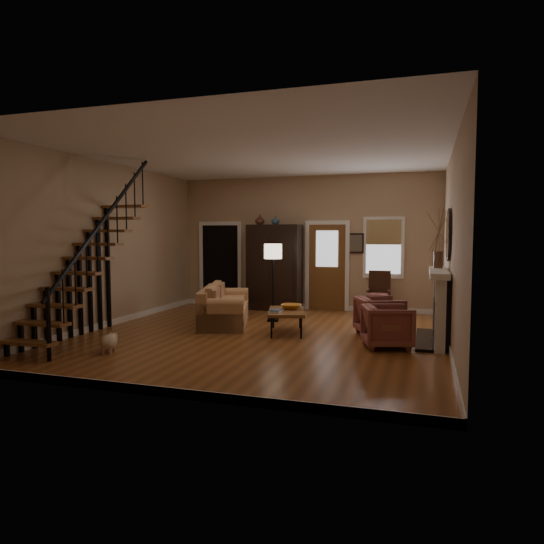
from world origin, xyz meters
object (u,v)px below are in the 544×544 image
(coffee_table, at_px, (286,322))
(armchair_right, at_px, (379,316))
(armoire, at_px, (275,267))
(side_chair, at_px, (379,294))
(sofa, at_px, (225,306))
(armchair_left, at_px, (387,326))
(floor_lamp, at_px, (273,283))

(coffee_table, height_order, armchair_right, armchair_right)
(coffee_table, bearing_deg, armchair_right, 10.11)
(armoire, bearing_deg, side_chair, -4.48)
(sofa, relative_size, armchair_right, 2.59)
(armchair_left, relative_size, side_chair, 0.75)
(armoire, distance_m, coffee_table, 3.04)
(armoire, xyz_separation_m, armchair_right, (2.77, -2.42, -0.69))
(coffee_table, relative_size, armchair_right, 1.44)
(armoire, bearing_deg, sofa, -99.19)
(armchair_right, distance_m, side_chair, 2.24)
(armoire, distance_m, side_chair, 2.61)
(coffee_table, distance_m, side_chair, 2.93)
(armoire, xyz_separation_m, sofa, (-0.37, -2.29, -0.67))
(coffee_table, relative_size, floor_lamp, 0.68)
(sofa, xyz_separation_m, coffee_table, (1.45, -0.43, -0.16))
(coffee_table, xyz_separation_m, side_chair, (1.47, 2.52, 0.29))
(coffee_table, xyz_separation_m, armchair_right, (1.69, 0.30, 0.14))
(side_chair, bearing_deg, floor_lamp, -146.58)
(sofa, distance_m, floor_lamp, 1.17)
(armchair_left, bearing_deg, coffee_table, 55.09)
(armchair_right, relative_size, floor_lamp, 0.47)
(coffee_table, distance_m, armchair_left, 2.01)
(armchair_left, relative_size, floor_lamp, 0.46)
(sofa, bearing_deg, side_chair, 18.02)
(armoire, distance_m, sofa, 2.41)
(coffee_table, relative_size, side_chair, 1.11)
(armchair_left, bearing_deg, side_chair, -8.41)
(sofa, distance_m, coffee_table, 1.52)
(sofa, relative_size, coffee_table, 1.79)
(armchair_left, bearing_deg, sofa, 55.98)
(floor_lamp, relative_size, side_chair, 1.63)
(side_chair, bearing_deg, sofa, -144.46)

